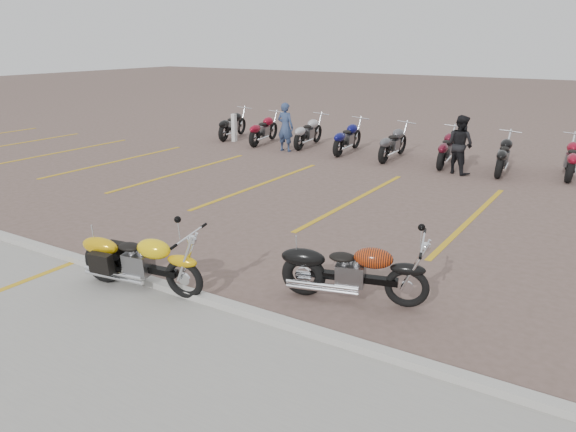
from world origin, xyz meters
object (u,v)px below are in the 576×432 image
at_px(flame_cruiser, 351,273).
at_px(person_b, 460,145).
at_px(yellow_cruiser, 140,263).
at_px(person_a, 285,127).
at_px(bollard, 234,128).

xyz_separation_m(flame_cruiser, person_b, (-1.01, 8.82, 0.38)).
distance_m(yellow_cruiser, person_b, 10.33).
bearing_deg(person_a, flame_cruiser, 127.47).
bearing_deg(bollard, person_a, -12.10).
relative_size(yellow_cruiser, person_a, 1.31).
height_order(yellow_cruiser, person_a, person_a).
relative_size(flame_cruiser, person_a, 1.29).
xyz_separation_m(flame_cruiser, person_a, (-6.85, 8.98, 0.37)).
relative_size(flame_cruiser, person_b, 1.28).
height_order(person_a, person_b, person_b).
height_order(flame_cruiser, bollard, bollard).
distance_m(person_b, bollard, 8.46).
xyz_separation_m(person_a, bollard, (-2.58, 0.55, -0.31)).
xyz_separation_m(person_a, person_b, (5.84, -0.16, 0.01)).
height_order(yellow_cruiser, person_b, person_b).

